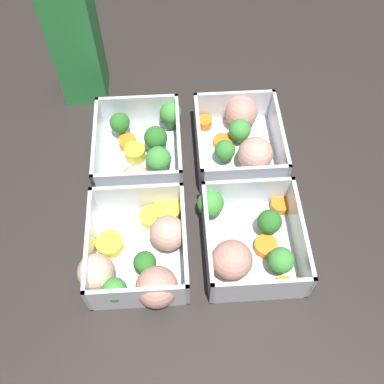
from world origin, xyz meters
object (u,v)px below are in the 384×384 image
at_px(container_near_left, 247,242).
at_px(container_far_left, 141,256).
at_px(juice_carton, 76,42).
at_px(container_near_right, 242,138).
at_px(container_far_right, 143,147).

distance_m(container_near_left, container_far_left, 0.13).
height_order(container_near_left, juice_carton, juice_carton).
distance_m(container_near_right, container_far_right, 0.14).
bearing_deg(container_near_right, container_near_left, 175.60).
bearing_deg(juice_carton, container_far_right, -147.79).
bearing_deg(container_near_left, container_near_right, -4.40).
xyz_separation_m(container_far_left, juice_carton, (0.32, 0.09, 0.07)).
distance_m(container_far_left, container_far_right, 0.17).
distance_m(container_near_left, container_near_right, 0.17).
height_order(container_near_left, container_far_right, same).
xyz_separation_m(container_near_left, juice_carton, (0.31, 0.22, 0.07)).
distance_m(container_far_right, juice_carton, 0.19).
xyz_separation_m(container_far_left, container_far_right, (0.17, -0.00, -0.00)).
relative_size(container_near_left, container_far_right, 0.98).
bearing_deg(container_near_right, container_far_right, 92.79).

